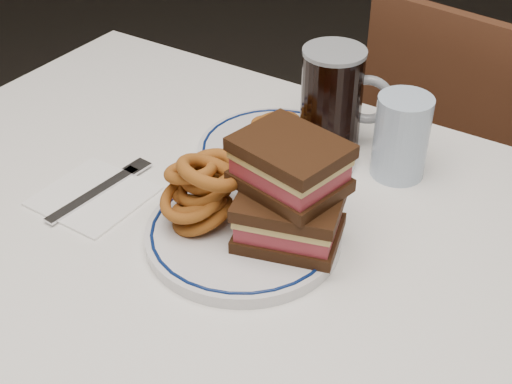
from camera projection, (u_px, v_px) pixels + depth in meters
The scene contains 11 objects.
dining_table at pixel (249, 298), 1.02m from camera, with size 1.27×0.87×0.75m.
chair_far at pixel (455, 155), 1.67m from camera, with size 0.44×0.44×0.84m.
main_plate at pixel (243, 234), 0.96m from camera, with size 0.26×0.26×0.02m.
reuben_sandwich at pixel (290, 192), 0.91m from camera, with size 0.16×0.15×0.14m.
onion_rings_main at pixel (202, 189), 0.95m from camera, with size 0.12×0.13×0.13m.
ketchup_ramekin at pixel (277, 185), 1.00m from camera, with size 0.05×0.05×0.03m.
beer_mug at pixel (334, 98), 1.11m from camera, with size 0.14×0.10×0.16m.
water_glass at pixel (401, 137), 1.05m from camera, with size 0.08×0.08×0.13m, color #A8BFD9.
far_plate at pixel (277, 150), 1.12m from camera, with size 0.25×0.25×0.02m.
onion_rings_far at pixel (281, 134), 1.11m from camera, with size 0.12×0.11×0.07m.
napkin_fork at pixel (95, 195), 1.04m from camera, with size 0.15×0.19×0.01m.
Camera 1 is at (0.41, -0.61, 1.37)m, focal length 50.00 mm.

